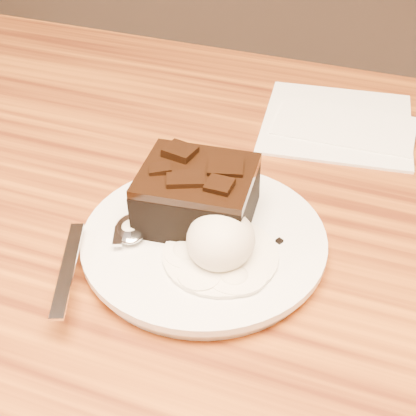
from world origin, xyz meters
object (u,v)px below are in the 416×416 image
(napkin, at_px, (337,122))
(plate, at_px, (204,243))
(ice_cream_scoop, at_px, (221,240))
(brownie, at_px, (197,198))
(spoon, at_px, (131,230))

(napkin, bearing_deg, plate, -105.13)
(plate, height_order, ice_cream_scoop, ice_cream_scoop)
(brownie, relative_size, ice_cream_scoop, 1.61)
(plate, distance_m, ice_cream_scoop, 0.04)
(napkin, bearing_deg, ice_cream_scoop, -99.58)
(brownie, distance_m, spoon, 0.06)
(brownie, bearing_deg, plate, -56.09)
(ice_cream_scoop, bearing_deg, plate, 137.14)
(spoon, bearing_deg, brownie, 20.39)
(plate, distance_m, brownie, 0.04)
(ice_cream_scoop, bearing_deg, spoon, 179.67)
(napkin, bearing_deg, spoon, -115.01)
(ice_cream_scoop, relative_size, spoon, 0.37)
(spoon, height_order, napkin, spoon)
(plate, height_order, spoon, spoon)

